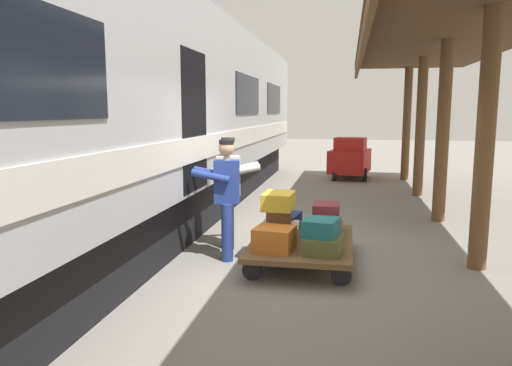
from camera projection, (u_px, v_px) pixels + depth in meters
ground_plane at (312, 259)px, 6.91m from camera, size 60.00×60.00×0.00m
platform_canopy at (489, 18)px, 6.03m from camera, size 3.20×18.06×3.56m
train_car at (99, 114)px, 7.19m from camera, size 3.03×21.69×4.00m
luggage_cart at (302, 243)px, 6.71m from camera, size 1.37×2.07×0.32m
suitcase_orange_carryall at (274, 239)px, 6.19m from camera, size 0.54×0.51×0.30m
suitcase_cream_canvas at (280, 231)px, 6.75m from camera, size 0.55×0.61×0.21m
suitcase_slate_roller at (325, 230)px, 6.63m from camera, size 0.44×0.68×0.30m
suitcase_navy_fabric at (285, 222)px, 7.30m from camera, size 0.46×0.64×0.23m
suitcase_gray_aluminum at (327, 224)px, 7.18m from camera, size 0.48×0.54×0.22m
suitcase_olive_duffel at (323, 245)px, 6.08m from camera, size 0.51×0.56×0.21m
suitcase_teal_softside at (320, 228)px, 6.08m from camera, size 0.48×0.50×0.22m
suitcase_burgundy_valise at (326, 210)px, 7.14m from camera, size 0.39×0.48×0.20m
suitcase_brown_leather at (278, 216)px, 6.72m from camera, size 0.41×0.52×0.22m
suitcase_yellow_case at (279, 201)px, 6.67m from camera, size 0.43×0.57×0.23m
porter_in_overalls at (226, 195)px, 6.77m from camera, size 0.72×0.53×1.70m
porter_by_door at (230, 188)px, 7.36m from camera, size 0.72×0.54×1.70m
baggage_tug at (350, 159)px, 15.02m from camera, size 1.38×1.87×1.30m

